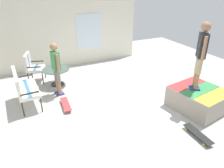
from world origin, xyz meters
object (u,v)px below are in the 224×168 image
patio_table (56,74)px  skateboard_spare (198,134)px  skate_ramp (199,99)px  patio_bench (22,86)px  skateboard_by_bench (66,104)px  person_watching (56,66)px  person_skater (201,51)px  patio_chair_near_house (32,65)px

patio_table → skateboard_spare: patio_table is taller
skate_ramp → patio_bench: size_ratio=1.73×
skate_ramp → skateboard_spare: bearing=135.0°
skateboard_by_bench → patio_bench: bearing=59.5°
patio_bench → skateboard_spare: (-3.16, -3.42, -0.53)m
skateboard_by_bench → patio_table: bearing=-3.9°
patio_table → person_watching: bearing=171.9°
patio_bench → skateboard_by_bench: 1.29m
skateboard_spare → person_skater: bearing=-37.4°
person_watching → patio_bench: bearing=103.5°
skate_ramp → skateboard_spare: (-0.93, 0.93, -0.21)m
patio_bench → patio_chair_near_house: size_ratio=1.25×
patio_table → skateboard_spare: bearing=-150.7°
skate_ramp → person_skater: (0.11, 0.14, 1.34)m
person_watching → skateboard_by_bench: bearing=179.7°
skate_ramp → patio_table: bearing=45.6°
skate_ramp → patio_chair_near_house: (3.80, 3.92, 0.32)m
person_skater → patio_table: bearing=45.3°
person_skater → skateboard_by_bench: bearing=64.5°
person_skater → skateboard_by_bench: 3.88m
patio_chair_near_house → person_skater: (-3.69, -3.79, 1.03)m
patio_bench → person_watching: (0.24, -1.02, 0.34)m
patio_bench → person_skater: person_skater is taller
skate_ramp → patio_bench: (2.23, 4.36, 0.32)m
person_watching → person_skater: bearing=-126.4°
skateboard_spare → patio_table: bearing=29.3°
person_skater → patio_bench: bearing=63.3°
skateboard_by_bench → skateboard_spare: size_ratio=1.00×
person_skater → skateboard_spare: size_ratio=2.20×
person_skater → skateboard_by_bench: (1.53, 3.21, -1.55)m
patio_bench → patio_table: size_ratio=1.41×
patio_bench → patio_chair_near_house: same height
skate_ramp → skateboard_spare: 1.34m
skateboard_spare → patio_bench: bearing=47.3°
skate_ramp → person_skater: 1.35m
patio_chair_near_house → patio_table: 0.95m
skate_ramp → patio_bench: bearing=62.9°
skate_ramp → person_watching: (2.47, 3.34, 0.66)m
skateboard_spare → skateboard_by_bench: bearing=43.2°
patio_table → skate_ramp: bearing=-134.4°
patio_chair_near_house → skate_ramp: bearing=-134.0°
patio_bench → person_watching: bearing=-76.5°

